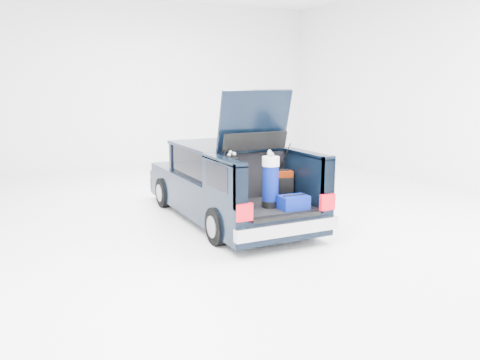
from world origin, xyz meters
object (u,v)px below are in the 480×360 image
car (226,184)px  red_suitcase (283,185)px  blue_golf_bag (270,181)px  black_golf_bag (232,181)px  blue_duffel (294,202)px

car → red_suitcase: size_ratio=9.02×
red_suitcase → blue_golf_bag: blue_golf_bag is taller
car → blue_golf_bag: 1.76m
red_suitcase → blue_golf_bag: size_ratio=0.55×
red_suitcase → black_golf_bag: bearing=-162.5°
blue_golf_bag → blue_duffel: size_ratio=2.02×
car → blue_duffel: bearing=-82.3°
car → blue_golf_bag: bearing=-89.9°
blue_golf_bag → blue_duffel: blue_golf_bag is taller
blue_golf_bag → blue_duffel: 0.50m
red_suitcase → blue_duffel: (-0.23, -0.72, -0.13)m
blue_golf_bag → blue_duffel: bearing=-42.4°
red_suitcase → blue_golf_bag: (-0.50, -0.43, 0.18)m
car → blue_duffel: 2.03m
blue_golf_bag → blue_duffel: (0.27, -0.29, -0.31)m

